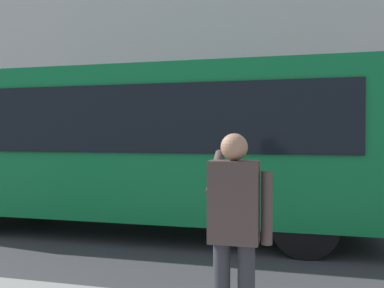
# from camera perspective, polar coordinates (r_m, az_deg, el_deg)

# --- Properties ---
(ground_plane) EXTENTS (60.00, 60.00, 0.00)m
(ground_plane) POSITION_cam_1_polar(r_m,az_deg,el_deg) (7.86, 12.35, -12.31)
(ground_plane) COLOR #38383A
(building_facade_far) EXTENTS (28.00, 1.55, 12.00)m
(building_facade_far) POSITION_cam_1_polar(r_m,az_deg,el_deg) (15.02, 13.31, 17.23)
(building_facade_far) COLOR beige
(building_facade_far) RESTS_ON ground_plane
(red_bus) EXTENTS (9.05, 2.54, 3.08)m
(red_bus) POSITION_cam_1_polar(r_m,az_deg,el_deg) (7.94, -7.09, 0.12)
(red_bus) COLOR #0F7238
(red_bus) RESTS_ON ground_plane
(pedestrian_photographer) EXTENTS (0.53, 0.52, 1.70)m
(pedestrian_photographer) POSITION_cam_1_polar(r_m,az_deg,el_deg) (3.39, 5.94, -10.59)
(pedestrian_photographer) COLOR #2D2D33
(pedestrian_photographer) RESTS_ON sidewalk_curb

